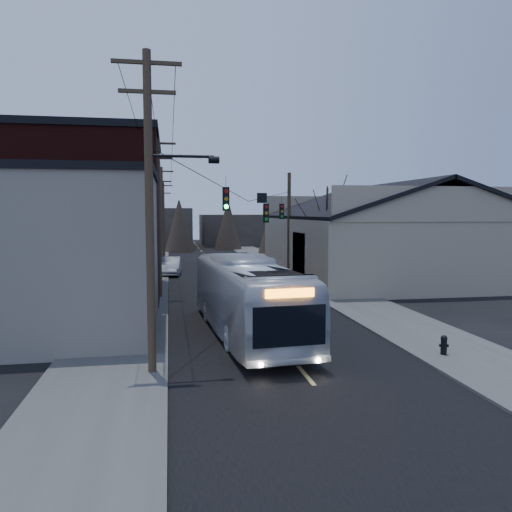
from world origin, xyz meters
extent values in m
plane|color=black|center=(0.00, 0.00, 0.00)|extent=(160.00, 160.00, 0.00)
cube|color=black|center=(0.00, 30.00, 0.01)|extent=(9.00, 110.00, 0.02)
cube|color=#474744|center=(-6.50, 30.00, 0.06)|extent=(4.00, 110.00, 0.12)
cube|color=#474744|center=(6.50, 30.00, 0.06)|extent=(4.00, 110.00, 0.12)
cube|color=#6B6459|center=(-9.00, 9.00, 3.50)|extent=(8.00, 8.00, 7.00)
cube|color=black|center=(-10.00, 20.00, 5.00)|extent=(10.00, 12.00, 10.00)
cube|color=#332D28|center=(-9.50, 36.00, 3.50)|extent=(9.00, 14.00, 7.00)
cube|color=gray|center=(13.00, 25.00, 2.50)|extent=(16.00, 20.00, 5.00)
cube|color=black|center=(9.00, 25.00, 6.30)|extent=(8.16, 20.60, 2.86)
cube|color=black|center=(17.00, 25.00, 6.30)|extent=(8.16, 20.60, 2.86)
cube|color=#332D28|center=(-6.00, 65.00, 3.00)|extent=(10.00, 12.00, 6.00)
cube|color=#332D28|center=(7.00, 70.00, 2.50)|extent=(12.00, 14.00, 5.00)
cone|color=black|center=(6.50, 20.00, 3.60)|extent=(0.40, 0.40, 7.20)
cylinder|color=#382B1E|center=(-5.00, 3.00, 5.25)|extent=(0.28, 0.28, 10.50)
cube|color=#382B1E|center=(-5.00, 3.00, 10.10)|extent=(2.20, 0.12, 0.12)
cylinder|color=#382B1E|center=(-5.00, 18.00, 5.00)|extent=(0.28, 0.28, 10.00)
cube|color=#382B1E|center=(-5.00, 18.00, 9.60)|extent=(2.20, 0.12, 0.12)
cylinder|color=#382B1E|center=(-5.00, 33.00, 4.75)|extent=(0.28, 0.28, 9.50)
cube|color=#382B1E|center=(-5.00, 33.00, 9.10)|extent=(2.20, 0.12, 0.12)
cylinder|color=#382B1E|center=(-5.00, 48.00, 4.50)|extent=(0.28, 0.28, 9.00)
cube|color=#382B1E|center=(-5.00, 48.00, 8.60)|extent=(2.20, 0.12, 0.12)
cylinder|color=#382B1E|center=(5.00, 25.00, 4.25)|extent=(0.28, 0.28, 8.50)
cube|color=black|center=(-2.00, 7.50, 5.95)|extent=(0.28, 0.20, 1.00)
cube|color=black|center=(0.60, 12.00, 5.35)|extent=(0.28, 0.20, 1.00)
cube|color=black|center=(2.80, 18.00, 5.45)|extent=(0.28, 0.20, 1.00)
imported|color=silver|center=(-1.06, 7.75, 1.69)|extent=(3.75, 12.29, 3.37)
imported|color=#A8AAB0|center=(-4.30, 29.77, 0.77)|extent=(1.94, 4.78, 1.54)
cylinder|color=black|center=(5.62, 3.14, 0.41)|extent=(0.23, 0.23, 0.57)
sphere|color=black|center=(5.62, 3.14, 0.72)|extent=(0.25, 0.25, 0.25)
cylinder|color=black|center=(5.62, 3.14, 0.45)|extent=(0.35, 0.24, 0.11)
camera|label=1|loc=(-4.39, -13.54, 5.39)|focal=35.00mm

